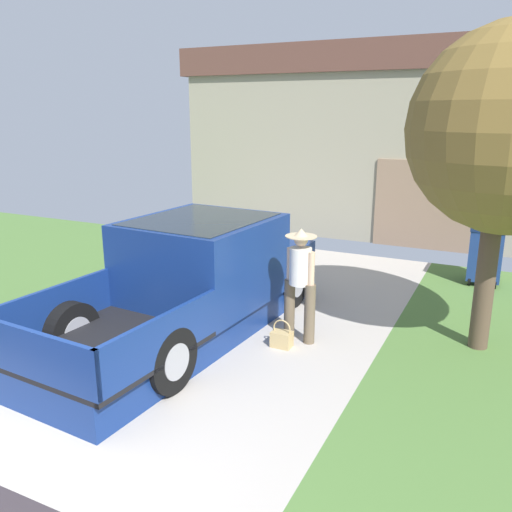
# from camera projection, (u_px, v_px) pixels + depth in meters

# --- Properties ---
(pickup_truck) EXTENTS (2.21, 5.22, 1.66)m
(pickup_truck) POSITION_uv_depth(u_px,v_px,m) (199.00, 279.00, 7.86)
(pickup_truck) COLOR navy
(pickup_truck) RESTS_ON ground
(person_with_hat) EXTENTS (0.50, 0.44, 1.64)m
(person_with_hat) POSITION_uv_depth(u_px,v_px,m) (300.00, 279.00, 7.36)
(person_with_hat) COLOR brown
(person_with_hat) RESTS_ON ground
(handbag) EXTENTS (0.28, 0.20, 0.40)m
(handbag) POSITION_uv_depth(u_px,v_px,m) (282.00, 338.00, 7.34)
(handbag) COLOR tan
(handbag) RESTS_ON ground
(house_with_garage) EXTENTS (10.44, 5.44, 4.81)m
(house_with_garage) POSITION_uv_depth(u_px,v_px,m) (391.00, 139.00, 14.89)
(house_with_garage) COLOR #A19981
(house_with_garage) RESTS_ON ground
(front_yard_tree) EXTENTS (2.59, 2.59, 4.26)m
(front_yard_tree) POSITION_uv_depth(u_px,v_px,m) (510.00, 134.00, 6.48)
(front_yard_tree) COLOR brown
(front_yard_tree) RESTS_ON ground
(wheeled_trash_bin) EXTENTS (0.60, 0.72, 1.14)m
(wheeled_trash_bin) POSITION_uv_depth(u_px,v_px,m) (486.00, 252.00, 9.94)
(wheeled_trash_bin) COLOR navy
(wheeled_trash_bin) RESTS_ON ground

